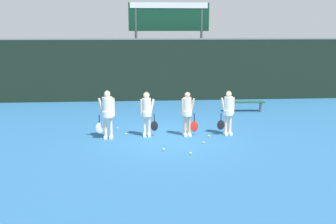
% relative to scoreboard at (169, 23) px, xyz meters
% --- Properties ---
extents(ground_plane, '(140.00, 140.00, 0.00)m').
position_rel_scoreboard_xyz_m(ground_plane, '(-0.68, -8.83, -4.07)').
color(ground_plane, '#235684').
extents(fence_windscreen, '(60.00, 0.08, 3.28)m').
position_rel_scoreboard_xyz_m(fence_windscreen, '(-0.68, -1.76, -2.42)').
color(fence_windscreen, black).
rests_on(fence_windscreen, ground_plane).
extents(scoreboard, '(4.49, 0.15, 5.17)m').
position_rel_scoreboard_xyz_m(scoreboard, '(0.00, 0.00, 0.00)').
color(scoreboard, '#515156').
rests_on(scoreboard, ground_plane).
extents(bench_courtside, '(1.82, 0.45, 0.47)m').
position_rel_scoreboard_xyz_m(bench_courtside, '(3.16, -4.84, -3.67)').
color(bench_courtside, '#19472D').
rests_on(bench_courtside, ground_plane).
extents(player_0, '(0.68, 0.41, 1.70)m').
position_rel_scoreboard_xyz_m(player_0, '(-2.85, -8.92, -3.07)').
color(player_0, beige).
rests_on(player_0, ground_plane).
extents(player_1, '(0.62, 0.35, 1.62)m').
position_rel_scoreboard_xyz_m(player_1, '(-1.48, -8.75, -3.12)').
color(player_1, beige).
rests_on(player_1, ground_plane).
extents(player_2, '(0.61, 0.33, 1.62)m').
position_rel_scoreboard_xyz_m(player_2, '(-0.03, -8.80, -3.14)').
color(player_2, tan).
rests_on(player_2, ground_plane).
extents(player_3, '(0.63, 0.35, 1.61)m').
position_rel_scoreboard_xyz_m(player_3, '(1.45, -8.76, -3.13)').
color(player_3, beige).
rests_on(player_3, ground_plane).
extents(tennis_ball_0, '(0.07, 0.07, 0.07)m').
position_rel_scoreboard_xyz_m(tennis_ball_0, '(0.73, -9.02, -4.04)').
color(tennis_ball_0, '#CCE033').
rests_on(tennis_ball_0, ground_plane).
extents(tennis_ball_1, '(0.06, 0.06, 0.06)m').
position_rel_scoreboard_xyz_m(tennis_ball_1, '(-2.24, -8.51, -4.04)').
color(tennis_ball_1, '#CCE033').
rests_on(tennis_ball_1, ground_plane).
extents(tennis_ball_2, '(0.07, 0.07, 0.07)m').
position_rel_scoreboard_xyz_m(tennis_ball_2, '(0.39, -9.81, -4.04)').
color(tennis_ball_2, '#CCE033').
rests_on(tennis_ball_2, ground_plane).
extents(tennis_ball_3, '(0.07, 0.07, 0.07)m').
position_rel_scoreboard_xyz_m(tennis_ball_3, '(0.03, -8.03, -4.04)').
color(tennis_ball_3, '#CCE033').
rests_on(tennis_ball_3, ground_plane).
extents(tennis_ball_4, '(0.07, 0.07, 0.07)m').
position_rel_scoreboard_xyz_m(tennis_ball_4, '(-2.59, -7.65, -4.04)').
color(tennis_ball_4, '#CCE033').
rests_on(tennis_ball_4, ground_plane).
extents(tennis_ball_5, '(0.07, 0.07, 0.07)m').
position_rel_scoreboard_xyz_m(tennis_ball_5, '(-0.20, -10.91, -4.04)').
color(tennis_ball_5, '#CCE033').
rests_on(tennis_ball_5, ground_plane).
extents(tennis_ball_6, '(0.07, 0.07, 0.07)m').
position_rel_scoreboard_xyz_m(tennis_ball_6, '(-1.00, -10.45, -4.04)').
color(tennis_ball_6, '#CCE033').
rests_on(tennis_ball_6, ground_plane).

